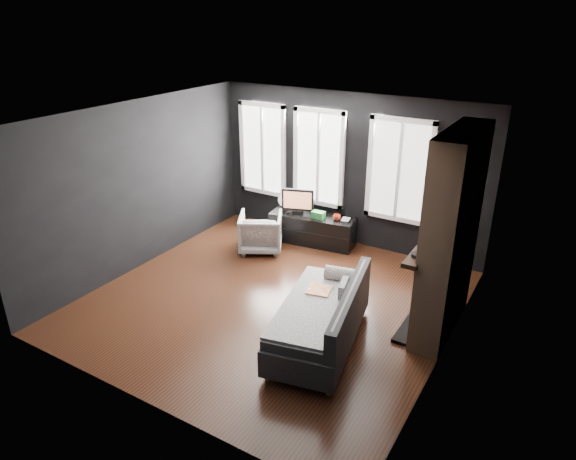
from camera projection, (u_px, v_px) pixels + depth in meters
The scene contains 18 objects.
floor at pixel (272, 301), 7.58m from camera, with size 5.00×5.00×0.00m, color black.
ceiling at pixel (269, 117), 6.50m from camera, with size 5.00×5.00×0.00m, color white.
wall_back at pixel (347, 170), 9.01m from camera, with size 5.00×0.02×2.70m, color black.
wall_left at pixel (139, 186), 8.22m from camera, with size 0.02×5.00×2.70m, color black.
wall_right at pixel (454, 258), 5.86m from camera, with size 0.02×5.00×2.70m, color black.
windows at pixel (325, 109), 8.77m from camera, with size 4.00×0.16×1.76m, color white, non-canonical shape.
fireplace at pixel (451, 236), 6.43m from camera, with size 0.70×1.62×2.70m, color #93724C, non-canonical shape.
sofa at pixel (320, 315), 6.46m from camera, with size 0.99×1.98×0.85m, color #262628, non-canonical shape.
stripe_pillow at pixel (343, 293), 6.59m from camera, with size 0.08×0.33×0.33m, color gray.
armchair at pixel (261, 230), 9.02m from camera, with size 0.73×0.68×0.75m, color silver.
media_console at pixel (312, 229), 9.34m from camera, with size 1.55×0.48×0.53m, color black, non-canonical shape.
monitor at pixel (298, 200), 9.23m from camera, with size 0.59×0.13×0.53m, color black, non-canonical shape.
desk_fan at pixel (284, 202), 9.40m from camera, with size 0.23×0.23×0.32m, color gray, non-canonical shape.
mug at pixel (337, 217), 9.02m from camera, with size 0.13×0.11×0.13m, color red.
book at pixel (342, 214), 9.04m from camera, with size 0.14×0.02×0.20m, color #C0B599.
storage_box at pixel (318, 215), 9.10m from camera, with size 0.23×0.15×0.13m, color #24672D.
mantel_vase at pixel (440, 222), 6.91m from camera, with size 0.18×0.19×0.18m, color gold.
mantel_clock at pixel (417, 255), 6.16m from camera, with size 0.13×0.13×0.04m, color black.
Camera 1 is at (3.56, -5.48, 3.99)m, focal length 32.00 mm.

